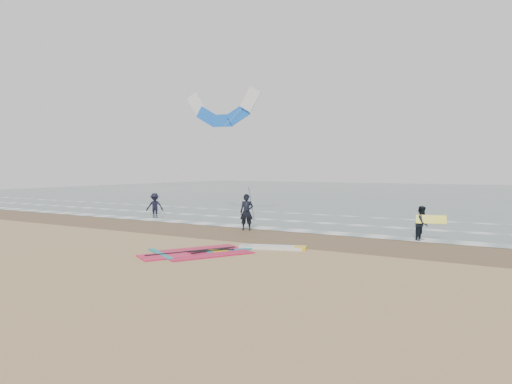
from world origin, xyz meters
The scene contains 11 objects.
ground centered at (0.00, 0.00, 0.00)m, with size 120.00×120.00×0.00m, color tan.
sea_water centered at (0.00, 48.00, 0.01)m, with size 120.00×80.00×0.02m, color #47605E.
wet_sand_band centered at (0.00, 6.00, 0.00)m, with size 120.00×5.00×0.01m, color brown.
foam_waterline centered at (0.00, 10.44, 0.03)m, with size 120.00×9.15×0.02m.
windsurf_rig centered at (-0.14, 1.24, 0.04)m, with size 5.68×5.37×0.14m.
person_standing centered at (-2.57, 7.09, 0.98)m, with size 0.71×0.47×1.96m, color black.
person_walking centered at (6.22, 8.13, 0.80)m, with size 0.78×0.61×1.60m, color black.
person_wading centered at (-12.63, 10.94, 0.95)m, with size 1.22×0.70×1.89m, color black.
held_pole centered at (-2.27, 7.09, 1.44)m, with size 0.17×0.86×1.82m.
carried_kiteboard centered at (6.62, 8.03, 1.01)m, with size 1.30×0.51×0.39m.
surf_kite centered at (-8.13, 13.01, 7.31)m, with size 7.53×2.31×7.56m.
Camera 1 is at (10.00, -13.68, 3.33)m, focal length 32.00 mm.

